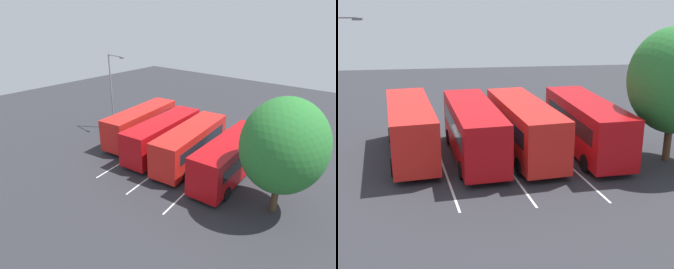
{
  "view_description": "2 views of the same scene",
  "coord_description": "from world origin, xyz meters",
  "views": [
    {
      "loc": [
        -18.6,
        -14.59,
        12.17
      ],
      "look_at": [
        0.44,
        1.44,
        1.67
      ],
      "focal_mm": 30.93,
      "sensor_mm": 36.0,
      "label": 1
    },
    {
      "loc": [
        -24.87,
        2.98,
        9.26
      ],
      "look_at": [
        -1.25,
        -0.26,
        1.75
      ],
      "focal_mm": 46.95,
      "sensor_mm": 36.0,
      "label": 2
    }
  ],
  "objects": [
    {
      "name": "ground_plane",
      "position": [
        0.0,
        0.0,
        0.0
      ],
      "size": [
        69.56,
        69.56,
        0.0
      ],
      "primitive_type": "plane",
      "color": "#2B2B30"
    },
    {
      "name": "bus_far_left",
      "position": [
        -0.05,
        -5.38,
        1.79
      ],
      "size": [
        9.43,
        3.07,
        3.26
      ],
      "rotation": [
        0.0,
        0.0,
        0.07
      ],
      "color": "#B70C11",
      "rests_on": "ground"
    },
    {
      "name": "bus_center_left",
      "position": [
        0.0,
        -1.52,
        1.79
      ],
      "size": [
        9.51,
        3.6,
        3.26
      ],
      "rotation": [
        0.0,
        0.0,
        0.13
      ],
      "color": "red",
      "rests_on": "ground"
    },
    {
      "name": "bus_center_right",
      "position": [
        -0.14,
        1.52,
        1.79
      ],
      "size": [
        9.48,
        3.39,
        3.26
      ],
      "rotation": [
        0.0,
        0.0,
        0.1
      ],
      "color": "#B70C11",
      "rests_on": "ground"
    },
    {
      "name": "bus_far_right",
      "position": [
        0.73,
        5.23,
        1.79
      ],
      "size": [
        9.52,
        3.66,
        3.26
      ],
      "rotation": [
        0.0,
        0.0,
        0.13
      ],
      "color": "red",
      "rests_on": "ground"
    },
    {
      "name": "pedestrian",
      "position": [
        7.27,
        -0.43,
        0.96
      ],
      "size": [
        0.45,
        0.45,
        1.64
      ],
      "rotation": [
        0.0,
        0.0,
        2.43
      ],
      "color": "#232833",
      "rests_on": "ground"
    },
    {
      "name": "street_lamp",
      "position": [
        0.97,
        9.73,
        4.75
      ],
      "size": [
        0.44,
        2.67,
        8.26
      ],
      "rotation": [
        0.0,
        0.0,
        -1.67
      ],
      "color": "gray",
      "rests_on": "ground"
    },
    {
      "name": "depot_tree",
      "position": [
        -1.96,
        -9.73,
        4.74
      ],
      "size": [
        5.74,
        5.16,
        7.76
      ],
      "color": "#4C3823",
      "rests_on": "ground"
    },
    {
      "name": "lane_stripe_outer_left",
      "position": [
        0.0,
        -3.53,
        0.0
      ],
      "size": [
        14.14,
        1.92,
        0.01
      ],
      "primitive_type": "cube",
      "rotation": [
        0.0,
        0.0,
        0.13
      ],
      "color": "silver",
      "rests_on": "ground"
    },
    {
      "name": "lane_stripe_inner_left",
      "position": [
        0.0,
        0.0,
        0.0
      ],
      "size": [
        14.14,
        1.92,
        0.01
      ],
      "primitive_type": "cube",
      "rotation": [
        0.0,
        0.0,
        0.13
      ],
      "color": "silver",
      "rests_on": "ground"
    },
    {
      "name": "lane_stripe_inner_right",
      "position": [
        0.0,
        3.53,
        0.0
      ],
      "size": [
        14.14,
        1.92,
        0.01
      ],
      "primitive_type": "cube",
      "rotation": [
        0.0,
        0.0,
        0.13
      ],
      "color": "silver",
      "rests_on": "ground"
    }
  ]
}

